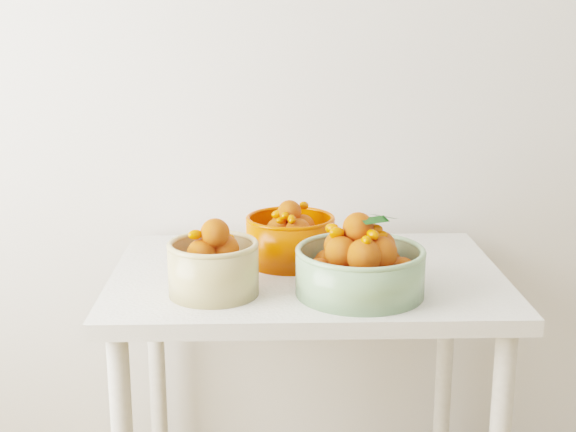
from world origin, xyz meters
name	(u,v)px	position (x,y,z in m)	size (l,w,h in m)	color
table	(307,306)	(-0.35, 1.60, 0.65)	(1.00, 0.70, 0.75)	silver
bowl_cream	(213,265)	(-0.58, 1.44, 0.82)	(0.27, 0.27, 0.19)	tan
bowl_green	(360,266)	(-0.23, 1.43, 0.82)	(0.31, 0.31, 0.20)	gray
bowl_orange	(290,238)	(-0.39, 1.68, 0.82)	(0.29, 0.29, 0.17)	#E13600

